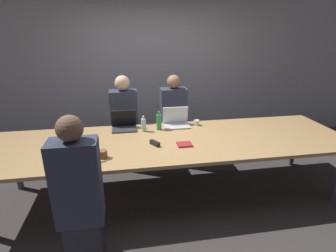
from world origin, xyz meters
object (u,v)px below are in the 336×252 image
object	(u,v)px
laptop_near_left	(78,156)
person_near_left	(79,197)
bottle_far_center	(159,122)
bottle_far_midleft	(144,125)
person_far_midleft	(125,124)
laptop_far_midleft	(124,124)
cup_far_center	(196,123)
person_far_center	(173,122)
cup_near_left	(103,154)
stapler	(155,143)
laptop_far_center	(176,120)

from	to	relation	value
laptop_near_left	person_near_left	size ratio (longest dim) A/B	0.21
bottle_far_center	person_near_left	size ratio (longest dim) A/B	0.18
person_near_left	bottle_far_midleft	world-z (taller)	person_near_left
bottle_far_center	person_far_midleft	size ratio (longest dim) A/B	0.18
person_far_midleft	bottle_far_midleft	bearing A→B (deg)	-64.31
laptop_near_left	laptop_far_midleft	size ratio (longest dim) A/B	0.90
bottle_far_center	laptop_near_left	bearing A→B (deg)	-140.48
cup_far_center	laptop_near_left	size ratio (longest dim) A/B	0.25
laptop_near_left	laptop_far_midleft	bearing A→B (deg)	-118.22
person_far_midleft	person_far_center	bearing A→B (deg)	2.18
cup_far_center	cup_near_left	xyz separation A→B (m)	(-1.25, -0.83, 0.01)
laptop_far_midleft	stapler	size ratio (longest dim) A/B	2.25
laptop_far_midleft	bottle_far_midleft	world-z (taller)	laptop_far_midleft
person_far_midleft	bottle_far_midleft	world-z (taller)	person_far_midleft
cup_far_center	stapler	distance (m)	0.90
bottle_far_center	person_far_midleft	bearing A→B (deg)	132.80
laptop_far_midleft	bottle_far_midleft	xyz separation A→B (m)	(0.26, -0.13, 0.02)
cup_near_left	person_far_midleft	bearing A→B (deg)	79.06
person_far_center	bottle_far_center	xyz separation A→B (m)	(-0.30, -0.53, 0.20)
person_near_left	person_far_center	bearing A→B (deg)	-122.78
cup_far_center	person_near_left	bearing A→B (deg)	-135.83
laptop_far_center	person_far_center	bearing A→B (deg)	84.40
laptop_far_midleft	person_far_midleft	xyz separation A→B (m)	(0.01, 0.39, -0.14)
bottle_far_center	bottle_far_midleft	world-z (taller)	bottle_far_center
cup_far_center	bottle_far_center	distance (m)	0.57
person_near_left	person_far_midleft	bearing A→B (deg)	-103.03
laptop_far_center	bottle_far_center	xyz separation A→B (m)	(-0.26, -0.12, 0.04)
bottle_far_center	person_near_left	distance (m)	1.58
person_far_midleft	cup_far_center	bearing A→B (deg)	-21.99
bottle_far_center	stapler	xyz separation A→B (m)	(-0.12, -0.50, -0.09)
cup_near_left	laptop_far_midleft	bearing A→B (deg)	74.62
person_far_center	laptop_far_midleft	size ratio (longest dim) A/B	4.21
cup_near_left	stapler	world-z (taller)	cup_near_left
cup_far_center	cup_near_left	bearing A→B (deg)	-146.61
cup_near_left	laptop_far_midleft	xyz separation A→B (m)	(0.23, 0.85, 0.03)
laptop_far_midleft	person_far_midleft	distance (m)	0.41
bottle_far_center	laptop_near_left	distance (m)	1.22
cup_far_center	bottle_far_midleft	xyz separation A→B (m)	(-0.76, -0.11, 0.05)
person_far_center	laptop_near_left	xyz separation A→B (m)	(-1.24, -1.30, 0.15)
stapler	cup_near_left	bearing A→B (deg)	170.35
person_far_center	bottle_far_center	size ratio (longest dim) A/B	5.51
person_near_left	cup_near_left	bearing A→B (deg)	-107.48
laptop_near_left	stapler	distance (m)	0.87
laptop_far_center	cup_far_center	size ratio (longest dim) A/B	4.76
person_near_left	cup_near_left	xyz separation A→B (m)	(0.18, 0.56, 0.12)
person_far_midleft	bottle_far_midleft	distance (m)	0.60
laptop_near_left	bottle_far_center	bearing A→B (deg)	-140.48
laptop_far_midleft	bottle_far_midleft	size ratio (longest dim) A/B	1.60
laptop_far_center	person_near_left	world-z (taller)	person_near_left
person_far_midleft	laptop_near_left	bearing A→B (deg)	-110.68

